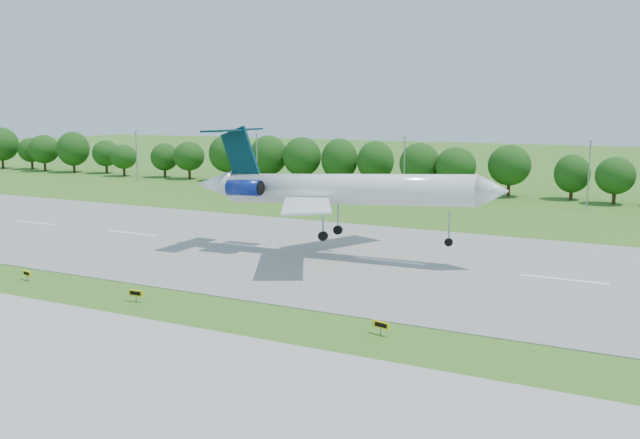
% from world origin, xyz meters
% --- Properties ---
extents(ground, '(600.00, 600.00, 0.00)m').
position_xyz_m(ground, '(0.00, 0.00, 0.00)').
color(ground, '#37681B').
rests_on(ground, ground).
extents(runway, '(400.00, 45.00, 0.08)m').
position_xyz_m(runway, '(0.00, 25.00, 0.04)').
color(runway, gray).
rests_on(runway, ground).
extents(taxiway, '(400.00, 23.00, 0.08)m').
position_xyz_m(taxiway, '(0.00, -18.00, 0.04)').
color(taxiway, '#ADADA8').
rests_on(taxiway, ground).
extents(tree_line, '(288.40, 8.40, 10.40)m').
position_xyz_m(tree_line, '(0.00, 92.00, 6.19)').
color(tree_line, '#382314').
rests_on(tree_line, ground).
extents(light_poles, '(175.90, 0.25, 12.19)m').
position_xyz_m(light_poles, '(-2.50, 82.00, 6.34)').
color(light_poles, gray).
rests_on(light_poles, ground).
extents(airliner, '(40.42, 29.42, 13.57)m').
position_xyz_m(airliner, '(-7.66, 24.88, 8.46)').
color(airliner, white).
rests_on(airliner, ground).
extents(taxi_sign_left, '(1.44, 0.43, 1.01)m').
position_xyz_m(taxi_sign_left, '(-30.68, -1.43, 0.74)').
color(taxi_sign_left, gray).
rests_on(taxi_sign_left, ground).
extents(taxi_sign_centre, '(1.63, 0.31, 1.14)m').
position_xyz_m(taxi_sign_centre, '(-14.57, -2.56, 0.84)').
color(taxi_sign_centre, gray).
rests_on(taxi_sign_centre, ground).
extents(taxi_sign_right, '(1.59, 0.56, 1.12)m').
position_xyz_m(taxi_sign_right, '(9.77, -0.91, 0.83)').
color(taxi_sign_right, gray).
rests_on(taxi_sign_right, ground).
extents(service_vehicle_a, '(3.78, 1.43, 1.23)m').
position_xyz_m(service_vehicle_a, '(-48.27, 75.86, 0.62)').
color(service_vehicle_a, silver).
rests_on(service_vehicle_a, ground).
extents(service_vehicle_b, '(3.77, 1.73, 1.25)m').
position_xyz_m(service_vehicle_b, '(-8.91, 80.73, 0.63)').
color(service_vehicle_b, white).
rests_on(service_vehicle_b, ground).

